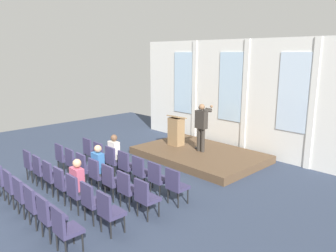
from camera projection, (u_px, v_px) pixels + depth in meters
ground_plane at (63, 203)px, 8.19m from camera, size 18.15×18.15×0.00m
rear_partition at (231, 95)px, 12.41m from camera, size 9.26×0.14×4.18m
stage_platform at (199, 155)px, 11.68m from camera, size 4.37×2.94×0.26m
speaker at (201, 124)px, 11.43m from camera, size 0.51×0.69×1.70m
mic_stand at (199, 140)px, 11.91m from camera, size 0.28×0.28×1.55m
lectern at (176, 131)px, 12.31m from camera, size 0.60×0.48×1.16m
chair_r0_c0 at (90, 150)px, 10.83m from camera, size 0.46×0.44×0.94m
chair_r0_c1 at (101, 154)px, 10.36m from camera, size 0.46×0.44×0.94m
chair_r0_c2 at (113, 159)px, 9.89m from camera, size 0.46×0.44×0.94m
audience_r0_c2 at (116, 153)px, 9.91m from camera, size 0.36×0.39×1.30m
chair_r0_c3 at (127, 165)px, 9.42m from camera, size 0.46×0.44×0.94m
chair_r0_c4 at (141, 170)px, 8.95m from camera, size 0.46×0.44×0.94m
chair_r0_c5 at (158, 177)px, 8.48m from camera, size 0.46×0.44×0.94m
chair_r0_c6 at (176, 184)px, 8.01m from camera, size 0.46×0.44×0.94m
chair_r1_c0 at (63, 156)px, 10.18m from camera, size 0.46×0.44×0.94m
chair_r1_c1 at (73, 161)px, 9.71m from camera, size 0.46×0.44×0.94m
chair_r1_c2 at (85, 167)px, 9.24m from camera, size 0.46×0.44×0.94m
chair_r1_c3 at (98, 173)px, 8.77m from camera, size 0.46×0.44×0.94m
audience_r1_c3 at (100, 166)px, 8.78m from camera, size 0.36×0.39×1.30m
chair_r1_c4 at (112, 180)px, 8.30m from camera, size 0.46×0.44×0.94m
chair_r1_c5 at (127, 187)px, 7.83m from camera, size 0.46×0.44×0.94m
chair_r1_c6 at (145, 196)px, 7.36m from camera, size 0.46×0.44×0.94m
chair_r2_c0 at (32, 163)px, 9.52m from camera, size 0.46×0.44×0.94m
chair_r2_c1 at (41, 169)px, 9.05m from camera, size 0.46×0.44×0.94m
chair_r2_c2 at (52, 176)px, 8.58m from camera, size 0.46×0.44×0.94m
chair_r2_c3 at (64, 183)px, 8.11m from camera, size 0.46×0.44×0.94m
chair_r2_c4 at (77, 191)px, 7.64m from camera, size 0.46×0.44×0.94m
audience_r2_c4 at (80, 182)px, 7.65m from camera, size 0.36×0.39×1.30m
chair_r2_c5 at (92, 200)px, 7.17m from camera, size 0.46×0.44×0.94m
chair_r2_c6 at (109, 210)px, 6.70m from camera, size 0.46×0.44×0.94m
chair_r3_c1 at (4, 178)px, 8.39m from camera, size 0.46×0.44×0.94m
chair_r3_c2 at (13, 186)px, 7.92m from camera, size 0.46×0.44×0.94m
chair_r3_c3 at (24, 194)px, 7.45m from camera, size 0.46×0.44×0.94m
chair_r3_c4 at (36, 204)px, 6.98m from camera, size 0.46×0.44×0.94m
chair_r3_c5 at (49, 215)px, 6.51m from camera, size 0.46×0.44×0.94m
chair_r3_c6 at (65, 227)px, 6.04m from camera, size 0.46×0.44×0.94m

